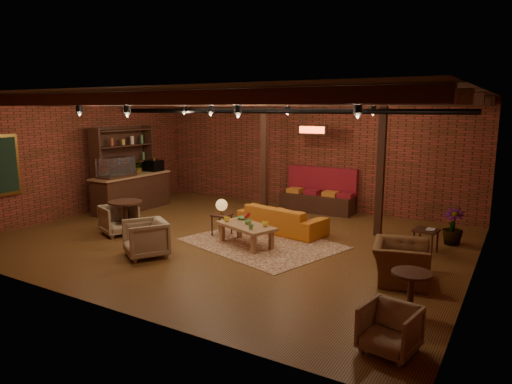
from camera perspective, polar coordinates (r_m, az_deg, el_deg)
The scene contains 29 objects.
floor at distance 10.46m, azimuth -3.20°, elevation -5.80°, with size 10.00×10.00×0.00m, color #3D210F.
ceiling at distance 10.05m, azimuth -3.38°, elevation 12.00°, with size 10.00×8.00×0.02m, color black.
wall_back at distance 13.61m, azimuth 6.20°, elevation 4.79°, with size 10.00×0.02×3.20m, color #5F2E1B.
wall_front at distance 7.22m, azimuth -21.34°, elevation -0.84°, with size 10.00×0.02×3.20m, color #5F2E1B.
wall_left at distance 13.56m, azimuth -21.13°, elevation 4.13°, with size 0.02×8.00×3.20m, color #5F2E1B.
wall_right at distance 8.45m, azimuth 26.10°, elevation 0.37°, with size 0.02×8.00×3.20m, color #5F2E1B.
ceiling_beams at distance 10.05m, azimuth -3.38°, elevation 11.32°, with size 9.80×6.40×0.22m, color black, non-canonical shape.
ceiling_pipe at distance 11.41m, azimuth 1.21°, elevation 10.07°, with size 0.12×0.12×9.60m, color black.
post_left at distance 12.64m, azimuth 1.06°, elevation 4.42°, with size 0.16×0.16×3.20m, color black.
post_right at distance 10.78m, azimuth 15.34°, elevation 3.02°, with size 0.16×0.16×3.20m, color black.
service_counter at distance 13.64m, azimuth -15.28°, elevation 1.10°, with size 0.80×2.50×1.60m, color black, non-canonical shape.
plant_counter at distance 13.65m, azimuth -14.46°, elevation 2.93°, with size 0.35×0.39×0.30m, color #337F33.
shelving_hutch at distance 13.94m, azimuth -16.21°, elevation 2.91°, with size 0.52×2.00×2.40m, color black, non-canonical shape.
chalkboard_menu at distance 12.22m, azimuth -29.40°, elevation 2.88°, with size 0.08×0.96×1.46m, color black.
banquette at distance 13.12m, azimuth 7.67°, elevation -0.31°, with size 2.10×0.70×1.00m, color maroon, non-canonical shape.
service_sign at distance 12.49m, azimuth 7.06°, elevation 7.73°, with size 0.86×0.06×0.30m, color #E73E17.
ceiling_spotlights at distance 10.05m, azimuth -3.36°, elevation 10.06°, with size 6.40×4.40×0.28m, color black, non-canonical shape.
rug at distance 10.06m, azimuth 0.76°, elevation -6.42°, with size 3.14×2.40×0.01m, color maroon.
sofa at distance 10.93m, azimuth 3.24°, elevation -3.37°, with size 2.17×0.85×0.63m, color #B96219.
coffee_table at distance 9.83m, azimuth -1.26°, elevation -4.38°, with size 1.50×1.10×0.71m.
side_table_lamp at distance 10.57m, azimuth -4.32°, elevation -1.98°, with size 0.43×0.43×0.86m.
round_table_left at distance 11.02m, azimuth -15.98°, elevation -2.43°, with size 0.77×0.77×0.81m.
armchair_a at distance 11.17m, azimuth -16.75°, elevation -3.15°, with size 0.75×0.70×0.77m, color #BFAF94.
armchair_b at distance 9.37m, azimuth -13.63°, elevation -5.45°, with size 0.79×0.74×0.81m, color #BFAF94.
armchair_right at distance 8.19m, azimuth 17.69°, elevation -7.59°, with size 1.04×0.68×0.91m, color brown.
side_table_book at distance 9.90m, azimuth 20.51°, elevation -4.60°, with size 0.51×0.51×0.52m.
round_table_right at distance 6.92m, azimuth 18.82°, elevation -11.15°, with size 0.56×0.56×0.66m.
armchair_far at distance 5.96m, azimuth 16.38°, elevation -15.86°, with size 0.63×0.59×0.64m, color #BFAF94.
plant_tall at distance 10.62m, azimuth 23.69°, elevation 0.18°, with size 1.34×1.34×2.39m, color #4C7F4C.
Camera 1 is at (5.63, -8.32, 2.92)m, focal length 32.00 mm.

